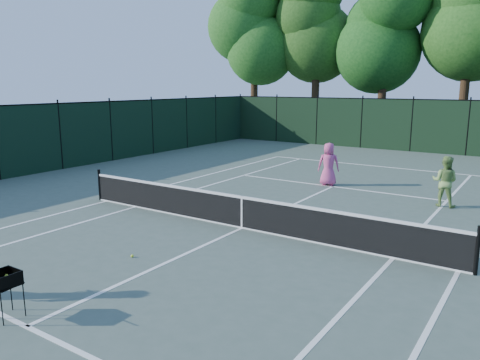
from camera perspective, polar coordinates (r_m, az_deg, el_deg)
The scene contains 18 objects.
ground at distance 12.92m, azimuth 0.23°, elevation -5.89°, with size 90.00×90.00×0.00m, color #47574B.
sideline_doubles_left at distance 16.47m, azimuth -15.93°, elevation -2.48°, with size 0.10×23.77×0.01m, color white.
sideline_doubles_right at distance 11.07m, azimuth 25.08°, elevation -10.06°, with size 0.10×23.77×0.01m, color white.
sideline_singles_left at distance 15.48m, azimuth -12.62°, elevation -3.20°, with size 0.10×23.77×0.01m, color white.
sideline_singles_right at distance 11.32m, azimuth 18.15°, elevation -9.06°, with size 0.10×23.77×0.01m, color white.
baseline_far at distance 23.51m, azimuth 16.38°, elevation 1.63°, with size 10.97×0.10×0.01m, color white.
service_line_near at distance 8.72m, azimuth -24.58°, elevation -15.94°, with size 8.23×0.10×0.01m, color white.
service_line_far at distance 18.43m, azimuth 11.25°, elevation -0.78°, with size 8.23×0.10×0.01m, color white.
center_service_line at distance 12.92m, azimuth 0.23°, elevation -5.88°, with size 0.10×12.80×0.01m, color white.
tennis_net at distance 12.78m, azimuth 0.24°, elevation -3.85°, with size 11.69×0.09×1.06m.
fence_far at distance 29.19m, azimuth 20.19°, elevation 6.21°, with size 24.00×0.05×3.00m, color black.
tree_0 at distance 37.68m, azimuth 1.79°, elevation 18.11°, with size 6.40×6.40×13.14m.
tree_1 at distance 35.83m, azimuth 9.46°, elevation 19.16°, with size 6.80×6.80×13.98m.
tree_2 at distance 33.77m, azimuth 17.39°, elevation 17.64°, with size 6.00×6.00×12.40m.
player_pink at distance 18.49m, azimuth 10.75°, elevation 1.91°, with size 0.96×0.81×1.67m.
player_green at distance 16.40m, azimuth 23.69°, elevation -0.15°, with size 0.82×0.65×1.64m.
ball_hopper at distance 8.89m, azimuth -26.80°, elevation -10.76°, with size 0.48×0.48×0.83m.
loose_ball_midcourt at distance 11.09m, azimuth -13.00°, elevation -9.01°, with size 0.07×0.07×0.07m, color #D6F532.
Camera 1 is at (6.77, -10.29, 3.88)m, focal length 35.00 mm.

